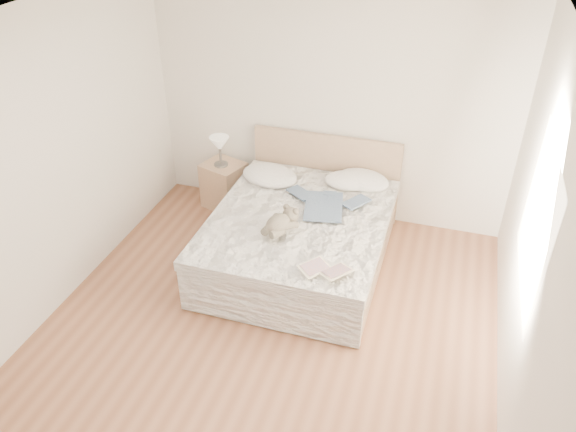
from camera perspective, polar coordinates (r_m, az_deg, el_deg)
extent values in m
cube|color=brown|center=(5.14, -2.52, -12.18)|extent=(4.00, 4.50, 0.00)
cube|color=white|center=(3.73, -3.57, 18.31)|extent=(4.00, 4.50, 0.00)
cube|color=silver|center=(6.21, 4.27, 11.35)|extent=(4.00, 0.02, 2.70)
cube|color=silver|center=(5.25, -24.01, 4.08)|extent=(0.02, 4.50, 2.70)
cube|color=silver|center=(4.15, 24.07, -3.94)|extent=(0.02, 4.50, 2.70)
cube|color=white|center=(4.34, 24.01, -0.55)|extent=(0.02, 1.30, 1.10)
cube|color=tan|center=(5.90, 1.21, -3.88)|extent=(1.68, 2.08, 0.20)
cube|color=white|center=(5.75, 1.24, -1.89)|extent=(1.60, 2.00, 0.30)
cube|color=white|center=(5.60, 1.12, -0.58)|extent=(1.72, 2.05, 0.10)
cube|color=tan|center=(6.52, 3.84, 4.22)|extent=(1.70, 0.06, 1.00)
cube|color=tan|center=(6.78, -6.48, 3.15)|extent=(0.55, 0.52, 0.56)
cylinder|color=#4D4943|center=(6.63, -6.82, 5.24)|extent=(0.16, 0.16, 0.02)
cylinder|color=#453F3B|center=(6.57, -6.89, 6.18)|extent=(0.03, 0.03, 0.22)
cone|color=beige|center=(6.51, -6.97, 7.30)|extent=(0.28, 0.28, 0.16)
ellipsoid|color=white|center=(6.21, -1.88, 4.14)|extent=(0.71, 0.56, 0.19)
ellipsoid|color=white|center=(6.14, 6.24, 3.60)|extent=(0.60, 0.47, 0.16)
ellipsoid|color=white|center=(6.17, 7.59, 3.65)|extent=(0.66, 0.52, 0.18)
cube|color=white|center=(6.26, -1.93, 4.32)|extent=(0.39, 0.31, 0.03)
cube|color=#F1E3C1|center=(4.85, 3.81, -5.51)|extent=(0.47, 0.44, 0.03)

